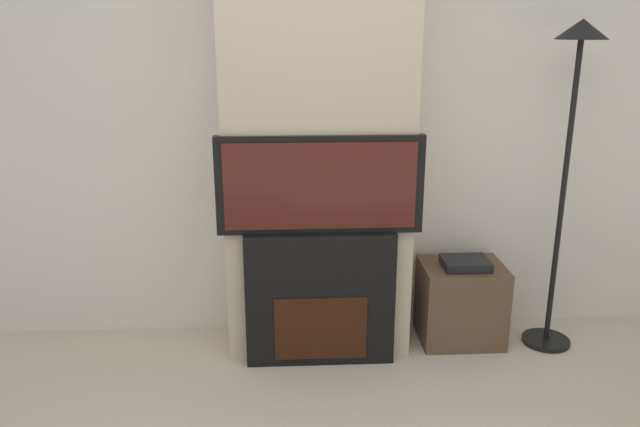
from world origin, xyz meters
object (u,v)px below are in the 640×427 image
object	(u,v)px
fireplace	(320,298)
media_stand	(461,301)
floor_lamp	(572,115)
television	(320,185)

from	to	relation	value
fireplace	media_stand	distance (m)	0.85
floor_lamp	media_stand	world-z (taller)	floor_lamp
television	media_stand	size ratio (longest dim) A/B	2.06
television	fireplace	bearing A→B (deg)	90.00
floor_lamp	media_stand	distance (m)	1.18
fireplace	floor_lamp	world-z (taller)	floor_lamp
television	media_stand	world-z (taller)	television
fireplace	media_stand	bearing A→B (deg)	13.09
fireplace	television	size ratio (longest dim) A/B	0.75
television	floor_lamp	bearing A→B (deg)	5.23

